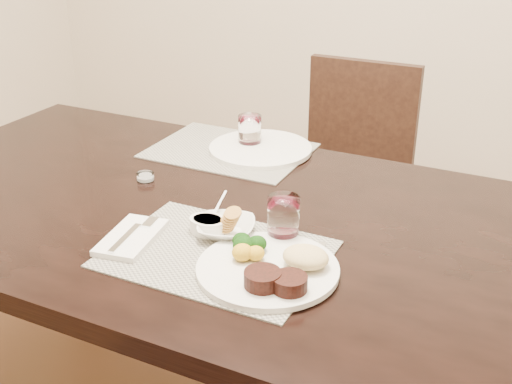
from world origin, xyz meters
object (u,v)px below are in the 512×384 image
at_px(chair_far, 350,170).
at_px(wine_glass_near, 283,220).
at_px(dinner_plate, 273,267).
at_px(cracker_bowl, 226,227).
at_px(steak_knife, 302,274).
at_px(far_plate, 260,149).

xyz_separation_m(chair_far, wine_glass_near, (0.16, -1.00, 0.30)).
bearing_deg(dinner_plate, cracker_bowl, 127.76).
height_order(dinner_plate, cracker_bowl, cracker_bowl).
relative_size(chair_far, cracker_bowl, 5.46).
distance_m(steak_knife, cracker_bowl, 0.24).
relative_size(chair_far, steak_knife, 4.07).
bearing_deg(dinner_plate, wine_glass_near, 86.53).
height_order(chair_far, wine_glass_near, chair_far).
bearing_deg(far_plate, wine_glass_near, -58.92).
height_order(chair_far, steak_knife, chair_far).
relative_size(chair_far, wine_glass_near, 9.03).
height_order(cracker_bowl, wine_glass_near, wine_glass_near).
bearing_deg(chair_far, cracker_bowl, -88.13).
bearing_deg(wine_glass_near, chair_far, 98.89).
height_order(steak_knife, wine_glass_near, wine_glass_near).
bearing_deg(far_plate, cracker_bowl, -72.91).
bearing_deg(chair_far, dinner_plate, -80.12).
bearing_deg(dinner_plate, chair_far, 80.06).
distance_m(chair_far, cracker_bowl, 1.07).
bearing_deg(chair_far, far_plate, -102.60).
distance_m(dinner_plate, far_plate, 0.69).
relative_size(chair_far, dinner_plate, 3.05).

